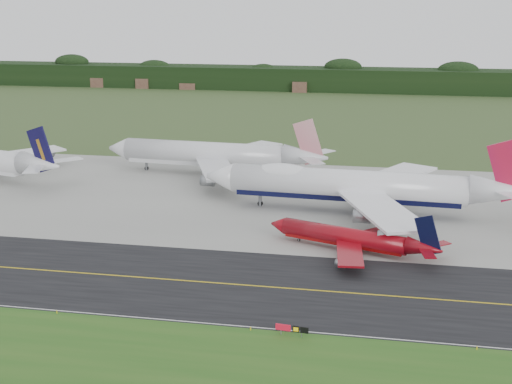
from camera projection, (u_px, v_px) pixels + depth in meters
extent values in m
plane|color=#3A5226|center=(278.00, 278.00, 122.35)|extent=(600.00, 600.00, 0.00)
cube|color=#225619|center=(233.00, 381.00, 89.13)|extent=(400.00, 30.00, 0.01)
cube|color=black|center=(274.00, 287.00, 118.55)|extent=(400.00, 32.00, 0.02)
cube|color=gray|center=(312.00, 200.00, 170.74)|extent=(400.00, 78.00, 0.01)
cube|color=gold|center=(274.00, 287.00, 118.54)|extent=(400.00, 0.40, 0.00)
cube|color=silver|center=(256.00, 327.00, 103.84)|extent=(400.00, 0.25, 0.00)
cube|color=black|center=(360.00, 80.00, 381.74)|extent=(700.00, 24.00, 12.00)
cylinder|color=white|center=(347.00, 184.00, 159.68)|extent=(52.91, 9.60, 6.68)
cube|color=black|center=(346.00, 194.00, 160.24)|extent=(50.19, 7.78, 2.34)
cone|color=white|center=(220.00, 177.00, 166.67)|extent=(6.94, 7.04, 6.68)
cone|color=white|center=(503.00, 191.00, 151.70)|extent=(14.24, 7.44, 6.68)
ellipsoid|color=white|center=(283.00, 173.00, 162.69)|extent=(13.93, 6.43, 4.26)
cube|color=white|center=(382.00, 210.00, 143.87)|extent=(19.89, 31.18, 0.57)
cube|color=white|center=(392.00, 176.00, 171.78)|extent=(22.44, 30.74, 0.57)
cube|color=#B81537|center=(508.00, 171.00, 150.36)|extent=(9.62, 1.07, 13.85)
cylinder|color=gray|center=(362.00, 216.00, 145.91)|extent=(3.80, 3.00, 2.81)
cylinder|color=gray|center=(374.00, 183.00, 172.61)|extent=(3.80, 3.00, 2.81)
cylinder|color=gray|center=(387.00, 238.00, 132.36)|extent=(3.80, 3.00, 2.81)
cylinder|color=gray|center=(402.00, 173.00, 183.32)|extent=(3.80, 3.00, 2.81)
cylinder|color=black|center=(260.00, 203.00, 165.91)|extent=(1.23, 0.61, 1.20)
cylinder|color=slate|center=(363.00, 208.00, 156.33)|extent=(0.99, 0.99, 4.47)
cylinder|color=black|center=(363.00, 215.00, 156.75)|extent=(1.23, 0.67, 1.20)
cylinder|color=slate|center=(366.00, 199.00, 163.22)|extent=(0.99, 0.99, 4.47)
cylinder|color=black|center=(366.00, 206.00, 163.64)|extent=(1.23, 0.67, 1.20)
cylinder|color=maroon|center=(343.00, 236.00, 136.05)|extent=(24.77, 11.53, 3.39)
cube|color=maroon|center=(343.00, 241.00, 136.34)|extent=(23.31, 10.31, 1.19)
cone|color=maroon|center=(279.00, 225.00, 142.94)|extent=(4.08, 4.24, 3.39)
cone|color=maroon|center=(425.00, 248.00, 128.25)|extent=(7.37, 5.40, 3.39)
cube|color=maroon|center=(350.00, 253.00, 128.28)|extent=(5.87, 14.34, 0.38)
cube|color=maroon|center=(378.00, 232.00, 139.93)|extent=(13.00, 13.14, 0.38)
cube|color=black|center=(428.00, 235.00, 127.36)|extent=(5.14, 2.04, 7.72)
cylinder|color=gray|center=(341.00, 263.00, 125.86)|extent=(2.22, 1.96, 1.42)
cylinder|color=gray|center=(382.00, 232.00, 143.07)|extent=(2.22, 1.96, 1.42)
cylinder|color=black|center=(299.00, 240.00, 141.34)|extent=(0.67, 0.46, 0.61)
cylinder|color=slate|center=(349.00, 250.00, 134.00)|extent=(0.61, 0.61, 1.75)
cylinder|color=black|center=(349.00, 253.00, 134.15)|extent=(0.68, 0.49, 0.61)
cylinder|color=slate|center=(357.00, 244.00, 137.12)|extent=(0.61, 0.61, 1.75)
cylinder|color=black|center=(356.00, 247.00, 137.26)|extent=(0.68, 0.49, 0.61)
cone|color=silver|center=(40.00, 165.00, 181.12)|extent=(12.83, 8.52, 5.99)
cube|color=silver|center=(16.00, 154.00, 201.20)|extent=(22.81, 25.93, 0.53)
cube|color=#0F0C36|center=(41.00, 150.00, 179.84)|extent=(8.28, 2.38, 12.10)
cylinder|color=gray|center=(6.00, 159.00, 202.49)|extent=(3.76, 3.20, 2.52)
cylinder|color=gray|center=(48.00, 153.00, 210.57)|extent=(3.76, 3.20, 2.52)
cylinder|color=silver|center=(204.00, 153.00, 195.93)|extent=(45.50, 9.31, 6.27)
cube|color=silver|center=(204.00, 160.00, 196.46)|extent=(43.14, 7.59, 2.20)
cone|color=silver|center=(119.00, 148.00, 202.21)|extent=(6.06, 6.64, 6.27)
cone|color=silver|center=(306.00, 157.00, 188.75)|extent=(12.32, 7.07, 6.27)
cube|color=silver|center=(217.00, 169.00, 182.17)|extent=(16.94, 27.08, 0.56)
cube|color=silver|center=(244.00, 149.00, 206.35)|extent=(19.64, 26.60, 0.56)
cube|color=#A90C21|center=(309.00, 142.00, 187.53)|extent=(8.67, 1.08, 12.48)
cylinder|color=gray|center=(208.00, 181.00, 176.92)|extent=(3.60, 2.86, 2.64)
cylinder|color=gray|center=(249.00, 151.00, 212.66)|extent=(3.60, 2.86, 2.64)
cylinder|color=black|center=(147.00, 168.00, 201.53)|extent=(1.16, 0.58, 1.13)
cylinder|color=slate|center=(213.00, 170.00, 192.81)|extent=(0.94, 0.94, 3.96)
cylinder|color=black|center=(213.00, 175.00, 193.17)|extent=(1.17, 0.64, 1.13)
cylinder|color=slate|center=(220.00, 165.00, 199.26)|extent=(0.94, 0.94, 3.96)
cylinder|color=black|center=(220.00, 170.00, 199.62)|extent=(1.17, 0.64, 1.13)
cylinder|color=slate|center=(281.00, 332.00, 101.60)|extent=(0.12, 0.12, 0.70)
cylinder|color=slate|center=(301.00, 335.00, 100.73)|extent=(0.12, 0.12, 0.70)
cube|color=maroon|center=(283.00, 327.00, 101.30)|extent=(2.21, 0.43, 0.90)
cube|color=black|center=(296.00, 329.00, 100.75)|extent=(1.01, 0.29, 0.90)
cube|color=black|center=(304.00, 330.00, 100.41)|extent=(1.21, 0.31, 0.90)
cylinder|color=yellow|center=(57.00, 312.00, 108.47)|extent=(0.16, 0.16, 0.50)
cylinder|color=yellow|center=(251.00, 329.00, 102.94)|extent=(0.16, 0.16, 0.50)
cylinder|color=yellow|center=(477.00, 348.00, 97.15)|extent=(0.16, 0.16, 0.50)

